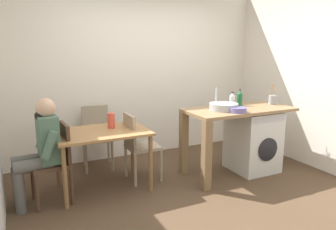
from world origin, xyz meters
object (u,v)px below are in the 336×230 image
object	(u,v)px
bottle_tall_green	(232,100)
chair_person_seat	(57,158)
chair_spare_by_wall	(96,133)
vase	(111,120)
dining_table	(102,139)
bottle_squat_brown	(240,98)
utensil_crock	(272,100)
washing_machine	(253,141)
chair_opposite	(138,143)
seated_person	(40,147)
mixing_bowl	(237,109)

from	to	relation	value
bottle_tall_green	chair_person_seat	bearing A→B (deg)	179.27
chair_spare_by_wall	chair_person_seat	bearing A→B (deg)	59.90
chair_person_seat	vase	world-z (taller)	vase
dining_table	bottle_squat_brown	bearing A→B (deg)	-3.75
vase	utensil_crock	bearing A→B (deg)	-8.77
chair_person_seat	washing_machine	size ratio (longest dim) A/B	1.05
chair_spare_by_wall	bottle_tall_green	xyz separation A→B (m)	(1.72, -0.90, 0.50)
chair_spare_by_wall	vase	distance (m)	0.75
chair_person_seat	chair_opposite	world-z (taller)	same
chair_spare_by_wall	seated_person	distance (m)	1.21
chair_person_seat	washing_machine	bearing A→B (deg)	-98.69
dining_table	chair_person_seat	xyz separation A→B (m)	(-0.55, -0.09, -0.14)
mixing_bowl	utensil_crock	xyz separation A→B (m)	(0.82, 0.25, 0.03)
chair_spare_by_wall	bottle_squat_brown	xyz separation A→B (m)	(1.85, -0.90, 0.52)
dining_table	bottle_tall_green	size ratio (longest dim) A/B	5.44
dining_table	vase	bearing A→B (deg)	33.69
dining_table	bottle_tall_green	world-z (taller)	bottle_tall_green
seated_person	mixing_bowl	size ratio (longest dim) A/B	5.16
utensil_crock	vase	xyz separation A→B (m)	(-2.30, 0.36, -0.15)
washing_machine	bottle_tall_green	bearing A→B (deg)	144.24
dining_table	seated_person	world-z (taller)	seated_person
dining_table	washing_machine	distance (m)	2.12
chair_person_seat	chair_opposite	xyz separation A→B (m)	(1.02, 0.14, 0.00)
vase	chair_opposite	bearing A→B (deg)	-8.88
chair_person_seat	chair_opposite	size ratio (longest dim) A/B	1.00
washing_machine	bottle_tall_green	distance (m)	0.66
mixing_bowl	dining_table	bearing A→B (deg)	162.80
dining_table	mixing_bowl	size ratio (longest dim) A/B	4.73
seated_person	washing_machine	xyz separation A→B (m)	(2.79, -0.20, -0.24)
chair_opposite	chair_spare_by_wall	world-z (taller)	same
utensil_crock	vase	world-z (taller)	utensil_crock
chair_spare_by_wall	dining_table	bearing A→B (deg)	88.90
dining_table	chair_opposite	world-z (taller)	chair_opposite
seated_person	chair_spare_by_wall	bearing A→B (deg)	-46.88
dining_table	mixing_bowl	distance (m)	1.74
mixing_bowl	utensil_crock	bearing A→B (deg)	16.91
chair_opposite	seated_person	size ratio (longest dim) A/B	0.75
seated_person	bottle_tall_green	bearing A→B (deg)	-94.49
dining_table	chair_spare_by_wall	xyz separation A→B (m)	(0.11, 0.77, -0.14)
dining_table	seated_person	xyz separation A→B (m)	(-0.71, -0.11, 0.03)
mixing_bowl	chair_opposite	bearing A→B (deg)	154.39
utensil_crock	vase	bearing A→B (deg)	171.23
chair_spare_by_wall	washing_machine	xyz separation A→B (m)	(1.98, -1.08, -0.08)
bottle_tall_green	vase	bearing A→B (deg)	172.39
chair_spare_by_wall	bottle_squat_brown	distance (m)	2.12
chair_spare_by_wall	mixing_bowl	size ratio (longest dim) A/B	3.87
chair_opposite	vase	world-z (taller)	vase
washing_machine	mixing_bowl	size ratio (longest dim) A/B	3.70
chair_person_seat	washing_machine	world-z (taller)	chair_person_seat
chair_opposite	washing_machine	size ratio (longest dim) A/B	1.05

